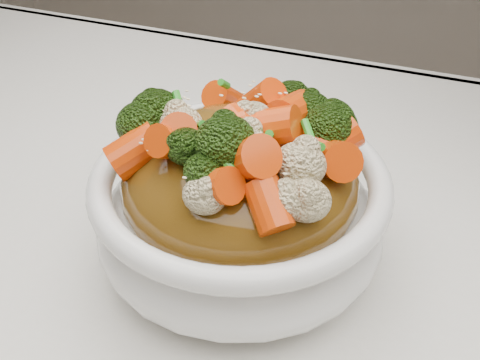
% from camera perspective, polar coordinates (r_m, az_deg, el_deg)
% --- Properties ---
extents(tablecloth, '(1.20, 0.80, 0.04)m').
position_cam_1_polar(tablecloth, '(0.55, -2.84, -5.83)').
color(tablecloth, white).
rests_on(tablecloth, dining_table).
extents(bowl, '(0.26, 0.26, 0.09)m').
position_cam_1_polar(bowl, '(0.47, -0.00, -3.52)').
color(bowl, white).
rests_on(bowl, tablecloth).
extents(sauce_base, '(0.21, 0.21, 0.10)m').
position_cam_1_polar(sauce_base, '(0.45, 0.00, -0.34)').
color(sauce_base, '#59390F').
rests_on(sauce_base, bowl).
extents(carrots, '(0.21, 0.21, 0.06)m').
position_cam_1_polar(carrots, '(0.41, 0.00, 7.35)').
color(carrots, '#D53D06').
rests_on(carrots, sauce_base).
extents(broccoli, '(0.21, 0.21, 0.05)m').
position_cam_1_polar(broccoli, '(0.41, 0.00, 7.21)').
color(broccoli, black).
rests_on(broccoli, sauce_base).
extents(cauliflower, '(0.21, 0.21, 0.04)m').
position_cam_1_polar(cauliflower, '(0.41, 0.00, 6.95)').
color(cauliflower, beige).
rests_on(cauliflower, sauce_base).
extents(scallions, '(0.16, 0.16, 0.02)m').
position_cam_1_polar(scallions, '(0.41, -0.00, 7.48)').
color(scallions, '#299021').
rests_on(scallions, sauce_base).
extents(sesame_seeds, '(0.19, 0.19, 0.01)m').
position_cam_1_polar(sesame_seeds, '(0.41, -0.00, 7.48)').
color(sesame_seeds, beige).
rests_on(sesame_seeds, sauce_base).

